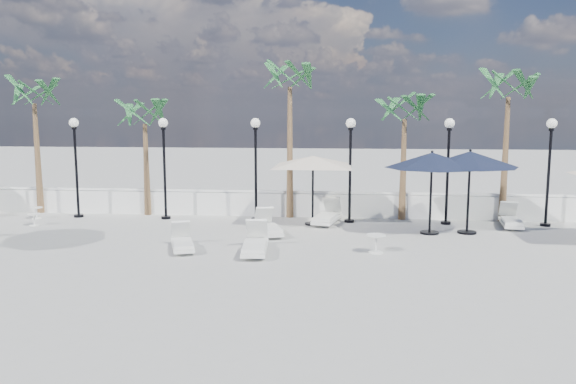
# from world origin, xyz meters

# --- Properties ---
(ground) EXTENTS (100.00, 100.00, 0.00)m
(ground) POSITION_xyz_m (0.00, 0.00, 0.00)
(ground) COLOR #9F9E9A
(ground) RESTS_ON ground
(balustrade) EXTENTS (26.00, 0.30, 1.01)m
(balustrade) POSITION_xyz_m (0.00, 7.50, 0.47)
(balustrade) COLOR white
(balustrade) RESTS_ON ground
(lamppost_1) EXTENTS (0.36, 0.36, 3.84)m
(lamppost_1) POSITION_xyz_m (-7.00, 6.50, 2.49)
(lamppost_1) COLOR black
(lamppost_1) RESTS_ON ground
(lamppost_2) EXTENTS (0.36, 0.36, 3.84)m
(lamppost_2) POSITION_xyz_m (-3.50, 6.50, 2.49)
(lamppost_2) COLOR black
(lamppost_2) RESTS_ON ground
(lamppost_3) EXTENTS (0.36, 0.36, 3.84)m
(lamppost_3) POSITION_xyz_m (0.00, 6.50, 2.49)
(lamppost_3) COLOR black
(lamppost_3) RESTS_ON ground
(lamppost_4) EXTENTS (0.36, 0.36, 3.84)m
(lamppost_4) POSITION_xyz_m (3.50, 6.50, 2.49)
(lamppost_4) COLOR black
(lamppost_4) RESTS_ON ground
(lamppost_5) EXTENTS (0.36, 0.36, 3.84)m
(lamppost_5) POSITION_xyz_m (7.00, 6.50, 2.49)
(lamppost_5) COLOR black
(lamppost_5) RESTS_ON ground
(lamppost_6) EXTENTS (0.36, 0.36, 3.84)m
(lamppost_6) POSITION_xyz_m (10.50, 6.50, 2.49)
(lamppost_6) COLOR black
(lamppost_6) RESTS_ON ground
(palm_0) EXTENTS (2.60, 2.60, 5.50)m
(palm_0) POSITION_xyz_m (-9.00, 7.30, 4.53)
(palm_0) COLOR brown
(palm_0) RESTS_ON ground
(palm_1) EXTENTS (2.60, 2.60, 4.70)m
(palm_1) POSITION_xyz_m (-4.50, 7.30, 3.75)
(palm_1) COLOR brown
(palm_1) RESTS_ON ground
(palm_2) EXTENTS (2.60, 2.60, 6.10)m
(palm_2) POSITION_xyz_m (1.20, 7.30, 5.12)
(palm_2) COLOR brown
(palm_2) RESTS_ON ground
(palm_3) EXTENTS (2.60, 2.60, 4.90)m
(palm_3) POSITION_xyz_m (5.50, 7.30, 3.95)
(palm_3) COLOR brown
(palm_3) RESTS_ON ground
(palm_4) EXTENTS (2.60, 2.60, 5.70)m
(palm_4) POSITION_xyz_m (9.20, 7.30, 4.73)
(palm_4) COLOR brown
(palm_4) RESTS_ON ground
(lounger_3) EXTENTS (1.24, 2.06, 0.74)m
(lounger_3) POSITION_xyz_m (0.79, 4.11, 0.25)
(lounger_3) COLOR silver
(lounger_3) RESTS_ON ground
(lounger_4) EXTENTS (0.86, 2.13, 0.78)m
(lounger_4) POSITION_xyz_m (0.75, 1.57, 0.26)
(lounger_4) COLOR silver
(lounger_4) RESTS_ON ground
(lounger_5) EXTENTS (1.17, 1.90, 0.68)m
(lounger_5) POSITION_xyz_m (-1.47, 1.76, 0.23)
(lounger_5) COLOR silver
(lounger_5) RESTS_ON ground
(lounger_6) EXTENTS (1.12, 2.22, 0.80)m
(lounger_6) POSITION_xyz_m (2.69, 6.22, 0.27)
(lounger_6) COLOR silver
(lounger_6) RESTS_ON ground
(lounger_7) EXTENTS (0.89, 2.02, 0.73)m
(lounger_7) POSITION_xyz_m (9.21, 6.22, 0.25)
(lounger_7) COLOR silver
(lounger_7) RESTS_ON ground
(side_table_0) EXTENTS (0.46, 0.46, 0.44)m
(side_table_0) POSITION_xyz_m (-8.45, 6.01, 0.27)
(side_table_0) COLOR silver
(side_table_0) RESTS_ON ground
(side_table_1) EXTENTS (0.44, 0.44, 0.43)m
(side_table_1) POSITION_xyz_m (-7.81, 4.75, 0.26)
(side_table_1) COLOR silver
(side_table_1) RESTS_ON ground
(side_table_2) EXTENTS (0.56, 0.56, 0.54)m
(side_table_2) POSITION_xyz_m (4.23, 1.94, 0.33)
(side_table_2) COLOR silver
(side_table_2) RESTS_ON ground
(parasol_navy_mid) EXTENTS (3.13, 3.13, 2.80)m
(parasol_navy_mid) POSITION_xyz_m (6.17, 4.78, 2.46)
(parasol_navy_mid) COLOR black
(parasol_navy_mid) RESTS_ON ground
(parasol_navy_right) EXTENTS (3.17, 3.17, 2.84)m
(parasol_navy_right) POSITION_xyz_m (7.44, 4.97, 2.49)
(parasol_navy_right) COLOR black
(parasol_navy_right) RESTS_ON ground
(parasol_cream_sq_a) EXTENTS (5.48, 5.48, 2.69)m
(parasol_cream_sq_a) POSITION_xyz_m (2.17, 5.93, 2.49)
(parasol_cream_sq_a) COLOR black
(parasol_cream_sq_a) RESTS_ON ground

